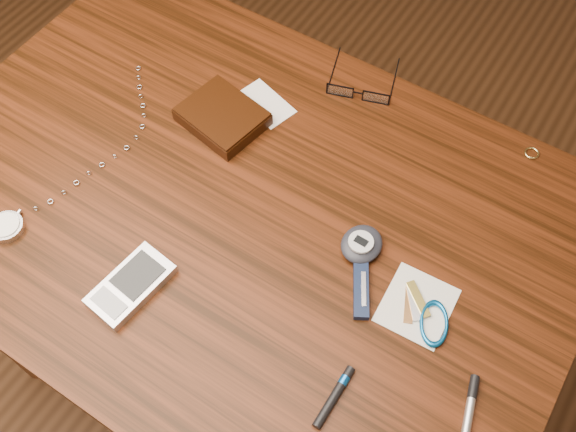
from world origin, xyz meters
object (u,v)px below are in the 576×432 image
object	(u,v)px
pedometer	(362,244)
pocket_watch	(14,220)
desk	(242,236)
pda_phone	(131,285)
notepad_keys	(426,315)
wallet_and_card	(223,116)
eyeglasses	(359,92)
pocket_knife	(361,287)
silver_pen	(468,421)

from	to	relation	value
pedometer	pocket_watch	bearing A→B (deg)	-152.20
desk	pda_phone	xyz separation A→B (m)	(-0.04, -0.19, 0.11)
desk	notepad_keys	distance (m)	0.33
wallet_and_card	pda_phone	distance (m)	0.31
eyeglasses	desk	bearing A→B (deg)	-99.92
desk	eyeglasses	bearing A→B (deg)	80.08
wallet_and_card	pda_phone	bearing A→B (deg)	-78.12
eyeglasses	notepad_keys	distance (m)	0.39
wallet_and_card	pedometer	bearing A→B (deg)	-15.59
eyeglasses	pedometer	bearing A→B (deg)	-59.83
pocket_watch	desk	bearing A→B (deg)	38.82
pocket_watch	wallet_and_card	bearing A→B (deg)	65.36
pocket_knife	silver_pen	distance (m)	0.21
pedometer	pocket_knife	bearing A→B (deg)	-60.93
pocket_watch	notepad_keys	distance (m)	0.59
pda_phone	notepad_keys	xyz separation A→B (m)	(0.35, 0.18, -0.00)
desk	pedometer	size ratio (longest dim) A/B	15.18
pocket_watch	pocket_knife	distance (m)	0.50
silver_pen	eyeglasses	bearing A→B (deg)	133.70
pda_phone	silver_pen	size ratio (longest dim) A/B	0.90
wallet_and_card	pocket_knife	bearing A→B (deg)	-22.91
wallet_and_card	pocket_knife	size ratio (longest dim) A/B	1.90
desk	notepad_keys	xyz separation A→B (m)	(0.31, -0.01, 0.11)
pda_phone	desk	bearing A→B (deg)	77.71
eyeglasses	silver_pen	bearing A→B (deg)	-46.30
desk	pocket_watch	distance (m)	0.34
wallet_and_card	pedometer	xyz separation A→B (m)	(0.30, -0.08, -0.00)
pedometer	pocket_knife	xyz separation A→B (m)	(0.03, -0.06, -0.01)
pda_phone	notepad_keys	distance (m)	0.40
desk	eyeglasses	xyz separation A→B (m)	(0.05, 0.28, 0.11)
pocket_watch	silver_pen	bearing A→B (deg)	7.81
wallet_and_card	silver_pen	size ratio (longest dim) A/B	1.24
wallet_and_card	pocket_watch	bearing A→B (deg)	-114.64
pocket_watch	notepad_keys	xyz separation A→B (m)	(0.56, 0.19, -0.00)
pedometer	desk	bearing A→B (deg)	-170.70
eyeglasses	pocket_knife	bearing A→B (deg)	-60.03
eyeglasses	pedometer	size ratio (longest dim) A/B	2.05
eyeglasses	pedometer	distance (m)	0.28
eyeglasses	pda_phone	size ratio (longest dim) A/B	1.10
eyeglasses	notepad_keys	xyz separation A→B (m)	(0.26, -0.29, -0.01)
eyeglasses	pocket_watch	xyz separation A→B (m)	(-0.30, -0.48, -0.00)
eyeglasses	silver_pen	xyz separation A→B (m)	(0.37, -0.39, -0.00)
eyeglasses	silver_pen	world-z (taller)	eyeglasses
pedometer	pda_phone	bearing A→B (deg)	-136.32
pda_phone	notepad_keys	world-z (taller)	pda_phone
notepad_keys	silver_pen	size ratio (longest dim) A/B	0.83
desk	silver_pen	bearing A→B (deg)	-14.74
pda_phone	pedometer	world-z (taller)	pedometer
desk	pocket_watch	size ratio (longest dim) A/B	2.67
pocket_knife	eyeglasses	bearing A→B (deg)	119.97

